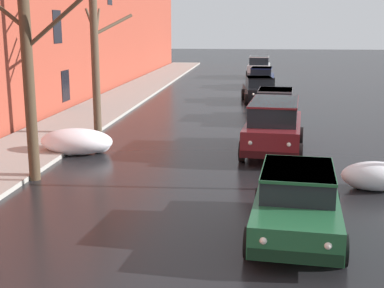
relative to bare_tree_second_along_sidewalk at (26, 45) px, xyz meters
The scene contains 11 objects.
left_sidewalk_slab 9.38m from the bare_tree_second_along_sidewalk, 101.55° to the left, with size 3.20×80.00×0.14m, color gray.
snow_bank_near_corner_left 4.62m from the bare_tree_second_along_sidewalk, 85.73° to the left, with size 2.50×1.36×0.89m.
snow_bank_along_left_kerb 10.04m from the bare_tree_second_along_sidewalk, ahead, with size 1.80×1.03×0.78m.
bare_tree_second_along_sidewalk is the anchor object (origin of this frame).
bare_tree_mid_block 6.34m from the bare_tree_second_along_sidewalk, 89.78° to the left, with size 1.90×1.91×6.85m.
sedan_green_approaching_near_lane 8.41m from the bare_tree_second_along_sidewalk, 25.01° to the right, with size 2.15×4.19×1.42m.
suv_maroon_parked_kerbside_close 8.50m from the bare_tree_second_along_sidewalk, 30.79° to the left, with size 2.32×4.73×1.82m.
sedan_grey_parked_kerbside_mid 13.38m from the bare_tree_second_along_sidewalk, 56.51° to the left, with size 2.24×4.26×1.42m.
sedan_black_parked_far_down_block 18.35m from the bare_tree_second_along_sidewalk, 68.93° to the left, with size 2.14×4.03×1.42m.
sedan_darkblue_queued_behind_truck 25.41m from the bare_tree_second_along_sidewalk, 74.55° to the left, with size 2.10×4.47×1.42m.
suv_white_at_far_intersection 32.69m from the bare_tree_second_along_sidewalk, 78.27° to the left, with size 2.17×4.50×1.82m.
Camera 1 is at (1.18, -4.31, 4.28)m, focal length 49.31 mm.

